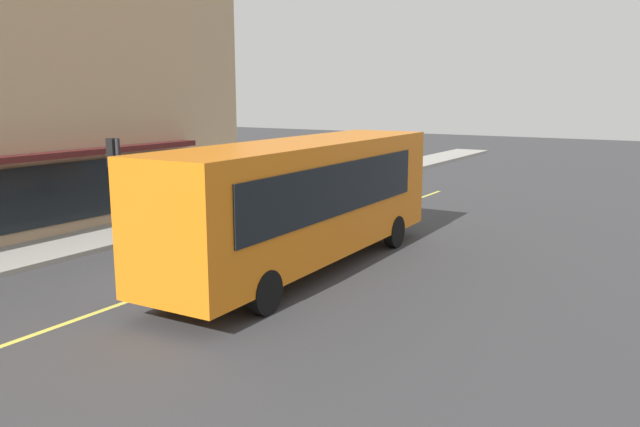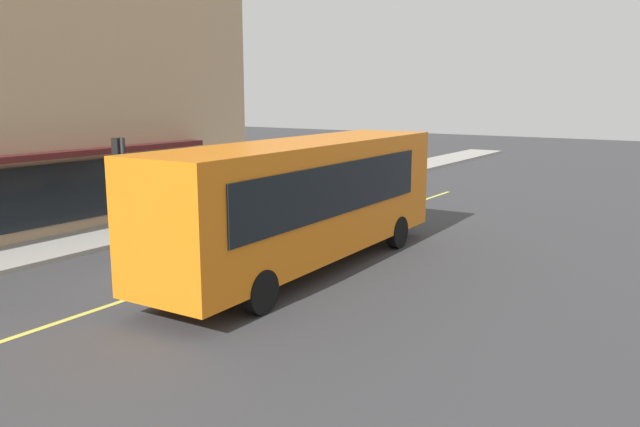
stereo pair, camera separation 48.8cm
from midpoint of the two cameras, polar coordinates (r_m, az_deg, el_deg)
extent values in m
plane|color=#38383A|center=(16.56, -11.72, -6.07)|extent=(120.00, 120.00, 0.00)
cube|color=#9E9B93|center=(20.80, -22.78, -3.02)|extent=(80.00, 2.65, 0.15)
cube|color=#D8D14C|center=(16.56, -11.72, -6.06)|extent=(36.00, 0.16, 0.01)
cube|color=#4C1919|center=(21.17, -25.40, 4.50)|extent=(15.59, 0.70, 0.20)
cube|color=black|center=(21.51, -25.43, 1.08)|extent=(13.37, 0.08, 2.00)
cube|color=orange|center=(16.96, -0.57, 1.50)|extent=(11.07, 2.81, 3.00)
cube|color=black|center=(21.67, 7.18, 4.41)|extent=(0.18, 2.10, 1.80)
cube|color=black|center=(17.37, -4.65, 2.89)|extent=(8.80, 0.31, 1.32)
cube|color=black|center=(16.01, 2.70, 2.23)|extent=(8.80, 0.31, 1.32)
cube|color=#0CF259|center=(21.65, 7.31, 6.77)|extent=(0.13, 1.90, 0.36)
cube|color=#2D2D33|center=(22.00, 7.19, 0.26)|extent=(0.23, 2.40, 0.40)
cylinder|color=black|center=(20.77, 2.00, -0.98)|extent=(1.01, 0.33, 1.00)
cylinder|color=black|center=(19.78, 7.69, -1.68)|extent=(1.01, 0.33, 1.00)
cylinder|color=black|center=(15.25, -11.33, -5.57)|extent=(1.01, 0.33, 1.00)
cylinder|color=black|center=(13.86, -4.42, -7.06)|extent=(1.01, 0.33, 1.00)
cylinder|color=#2D2D33|center=(21.16, -16.61, 2.22)|extent=(0.12, 0.12, 3.20)
cube|color=black|center=(21.18, -17.13, 5.34)|extent=(0.30, 0.30, 0.90)
sphere|color=red|center=(21.29, -17.47, 6.08)|extent=(0.18, 0.18, 0.18)
sphere|color=orange|center=(21.31, -17.43, 5.36)|extent=(0.18, 0.18, 0.18)
sphere|color=green|center=(21.34, -17.39, 4.63)|extent=(0.18, 0.18, 0.18)
camera|label=1|loc=(0.24, -89.17, 0.16)|focal=35.39mm
camera|label=2|loc=(0.24, 90.83, -0.16)|focal=35.39mm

